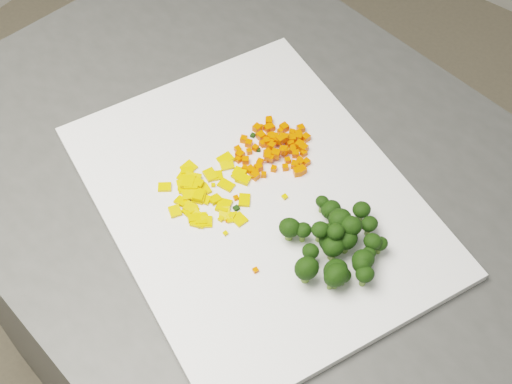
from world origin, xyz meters
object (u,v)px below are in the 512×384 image
Objects in this scene: cutting_board at (256,199)px; broccoli_pile at (329,235)px; pepper_pile at (206,189)px; carrot_pile at (274,144)px; counter_block at (266,327)px.

cutting_board is 3.75× the size of broccoli_pile.
broccoli_pile is (0.12, -0.01, 0.04)m from cutting_board.
carrot_pile is at bearing 75.00° from pepper_pile.
pepper_pile is 0.18m from broccoli_pile.
broccoli_pile is at bearing -30.49° from carrot_pile.
carrot_pile reaches higher than pepper_pile.
cutting_board is at bearing 175.30° from broccoli_pile.
carrot_pile is 0.83× the size of broccoli_pile.
pepper_pile is (-0.06, -0.07, 0.47)m from counter_block.
pepper_pile is at bearing -148.13° from cutting_board.
pepper_pile is 0.97× the size of broccoli_pile.
cutting_board is at bearing 31.87° from pepper_pile.
carrot_pile is at bearing 109.14° from cutting_board.
counter_block is 9.32× the size of carrot_pile.
broccoli_pile reaches higher than pepper_pile.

